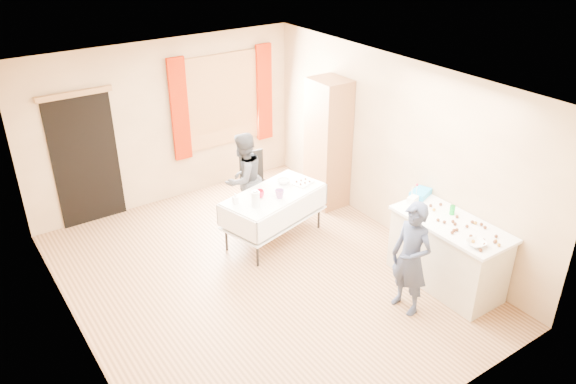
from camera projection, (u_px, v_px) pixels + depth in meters
floor at (260, 278)px, 7.37m from camera, size 4.50×5.50×0.02m
ceiling at (255, 83)px, 6.17m from camera, size 4.50×5.50×0.02m
wall_back at (165, 123)px, 8.79m from camera, size 4.50×0.02×2.60m
wall_front at (429, 312)px, 4.75m from camera, size 4.50×0.02×2.60m
wall_left at (66, 247)px, 5.64m from camera, size 0.02×5.50×2.60m
wall_right at (394, 148)px, 7.90m from camera, size 0.02×5.50×2.60m
window_frame at (222, 100)px, 9.17m from camera, size 1.32×0.06×1.52m
window_pane at (223, 100)px, 9.16m from camera, size 1.20×0.02×1.40m
curtain_left at (180, 110)px, 8.74m from camera, size 0.28×0.06×1.65m
curtain_right at (264, 93)px, 9.53m from camera, size 0.28×0.06×1.65m
doorway at (86, 160)px, 8.25m from camera, size 0.95×0.04×2.00m
door_lintel at (74, 94)px, 7.76m from camera, size 1.05×0.06×0.08m
cabinet at (328, 144)px, 8.74m from camera, size 0.50×0.60×2.06m
counter at (447, 253)px, 7.05m from camera, size 0.70×1.49×0.91m
party_table at (274, 212)px, 8.01m from camera, size 1.63×1.12×0.75m
chair at (256, 193)px, 8.87m from camera, size 0.44×0.44×0.95m
girl at (411, 259)px, 6.49m from camera, size 0.58×0.43×1.42m
woman at (244, 179)px, 8.34m from camera, size 1.00×0.93×1.44m
soda_can at (452, 210)px, 6.99m from camera, size 0.08×0.08×0.12m
mixing_bowl at (476, 244)px, 6.37m from camera, size 0.30×0.30×0.05m
foam_block at (413, 200)px, 7.28m from camera, size 0.17×0.14×0.08m
blue_basket at (420, 193)px, 7.44m from camera, size 0.35×0.29×0.08m
pitcher at (256, 199)px, 7.47m from camera, size 0.13×0.13×0.22m
cup_red at (259, 194)px, 7.73m from camera, size 0.17×0.17×0.11m
cup_rainbow at (280, 194)px, 7.72m from camera, size 0.25×0.25×0.12m
small_bowl at (283, 181)px, 8.13m from camera, size 0.21×0.21×0.06m
pastry_tray at (303, 183)px, 8.13m from camera, size 0.33×0.28×0.02m
bottle at (235, 198)px, 7.57m from camera, size 0.07×0.07×0.15m
cake_balls at (464, 228)px, 6.69m from camera, size 0.51×1.13×0.04m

